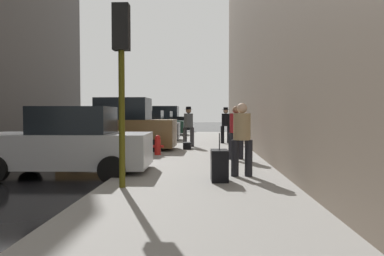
% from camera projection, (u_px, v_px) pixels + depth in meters
% --- Properties ---
extents(sidewalk, '(4.00, 40.00, 0.15)m').
position_uv_depth(sidewalk, '(200.00, 171.00, 10.08)').
color(sidewalk, gray).
rests_on(sidewalk, ground_plane).
extents(parked_silver_sedan, '(4.24, 2.14, 1.79)m').
position_uv_depth(parked_silver_sedan, '(68.00, 144.00, 9.54)').
color(parked_silver_sedan, '#B7BABF').
rests_on(parked_silver_sedan, ground_plane).
extents(parked_bronze_suv, '(4.64, 2.14, 2.25)m').
position_uv_depth(parked_bronze_suv, '(120.00, 128.00, 15.29)').
color(parked_bronze_suv, brown).
rests_on(parked_bronze_suv, ground_plane).
extents(parked_gray_coupe, '(4.22, 2.10, 1.79)m').
position_uv_depth(parked_gray_coupe, '(143.00, 127.00, 20.77)').
color(parked_gray_coupe, slate).
rests_on(parked_gray_coupe, ground_plane).
extents(parked_dark_green_sedan, '(4.26, 2.17, 1.79)m').
position_uv_depth(parked_dark_green_sedan, '(156.00, 125.00, 26.27)').
color(parked_dark_green_sedan, '#193828').
rests_on(parked_dark_green_sedan, ground_plane).
extents(parked_black_suv, '(4.66, 2.18, 2.25)m').
position_uv_depth(parked_black_suv, '(164.00, 121.00, 31.57)').
color(parked_black_suv, black).
rests_on(parked_black_suv, ground_plane).
extents(fire_hydrant, '(0.42, 0.22, 0.70)m').
position_uv_depth(fire_hydrant, '(158.00, 145.00, 13.27)').
color(fire_hydrant, red).
rests_on(fire_hydrant, sidewalk).
extents(traffic_light, '(0.32, 0.32, 3.60)m').
position_uv_depth(traffic_light, '(121.00, 55.00, 7.32)').
color(traffic_light, '#514C0F').
rests_on(traffic_light, sidewalk).
extents(pedestrian_in_tan_coat, '(0.51, 0.41, 1.71)m').
position_uv_depth(pedestrian_in_tan_coat, '(242.00, 135.00, 8.70)').
color(pedestrian_in_tan_coat, black).
rests_on(pedestrian_in_tan_coat, sidewalk).
extents(pedestrian_with_fedora, '(0.51, 0.43, 1.78)m').
position_uv_depth(pedestrian_with_fedora, '(226.00, 123.00, 18.47)').
color(pedestrian_with_fedora, black).
rests_on(pedestrian_with_fedora, sidewalk).
extents(pedestrian_in_red_jacket, '(0.53, 0.48, 1.71)m').
position_uv_depth(pedestrian_in_red_jacket, '(236.00, 130.00, 11.96)').
color(pedestrian_in_red_jacket, black).
rests_on(pedestrian_in_red_jacket, sidewalk).
extents(pedestrian_with_beanie, '(0.51, 0.44, 1.78)m').
position_uv_depth(pedestrian_with_beanie, '(188.00, 124.00, 16.65)').
color(pedestrian_with_beanie, '#333338').
rests_on(pedestrian_with_beanie, sidewalk).
extents(rolling_suitcase, '(0.38, 0.57, 1.04)m').
position_uv_depth(rolling_suitcase, '(219.00, 165.00, 8.09)').
color(rolling_suitcase, black).
rests_on(rolling_suitcase, sidewalk).
extents(duffel_bag, '(0.32, 0.44, 0.28)m').
position_uv_depth(duffel_bag, '(187.00, 146.00, 15.44)').
color(duffel_bag, black).
rests_on(duffel_bag, sidewalk).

